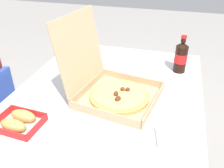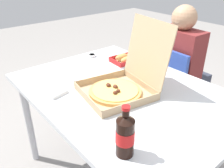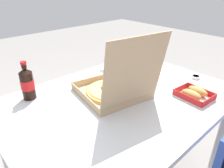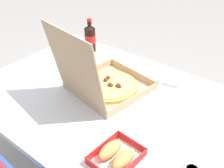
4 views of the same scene
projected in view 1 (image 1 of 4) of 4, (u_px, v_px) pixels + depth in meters
The scene contains 6 objects.
dining_table at pixel (105, 110), 1.26m from camera, with size 1.32×0.96×0.75m.
pizza_box_open at pixel (112, 87), 1.20m from camera, with size 0.43×0.48×0.40m.
bread_side_box at pixel (19, 121), 1.02m from camera, with size 0.16×0.20×0.06m.
cola_bottle at pixel (181, 57), 1.42m from camera, with size 0.07×0.07×0.22m.
paper_menu at pixel (147, 66), 1.53m from camera, with size 0.21×0.15×0.00m, color white.
napkin_pile at pixel (170, 137), 0.96m from camera, with size 0.11×0.11×0.02m, color white.
Camera 1 is at (-0.97, -0.31, 1.44)m, focal length 38.82 mm.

